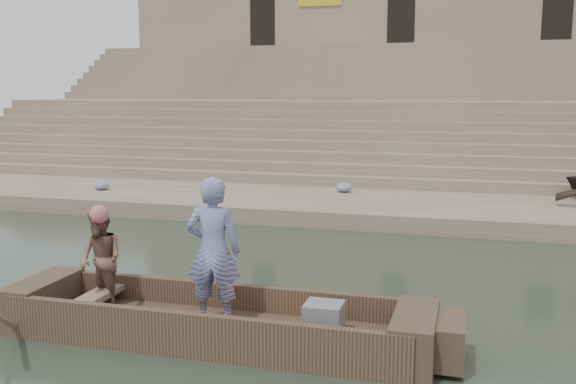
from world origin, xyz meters
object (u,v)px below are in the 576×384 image
at_px(main_rowboat, 214,331).
at_px(standing_man, 213,251).
at_px(rowing_man, 101,259).
at_px(television, 323,319).

bearing_deg(main_rowboat, standing_man, 75.81).
relative_size(main_rowboat, rowing_man, 3.66).
distance_m(standing_man, rowing_man, 1.73).
height_order(main_rowboat, television, television).
bearing_deg(rowing_man, standing_man, 19.34).
height_order(main_rowboat, standing_man, standing_man).
bearing_deg(television, rowing_man, 177.34).
relative_size(standing_man, television, 4.14).
height_order(main_rowboat, rowing_man, rowing_man).
bearing_deg(television, standing_man, 179.19).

